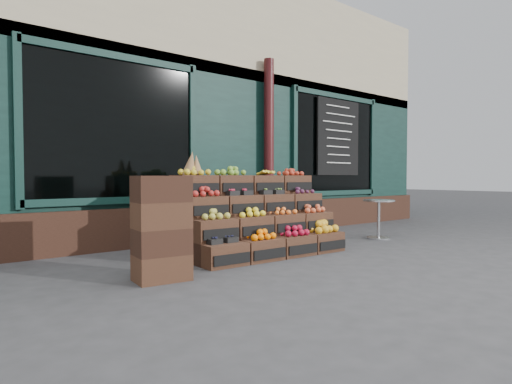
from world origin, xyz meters
TOP-DOWN VIEW (x-y plane):
  - ground at (0.00, 0.00)m, footprint 60.00×60.00m
  - shop_facade at (0.00, 5.11)m, footprint 12.00×6.24m
  - crate_display at (-0.19, 0.72)m, footprint 2.26×1.16m
  - spare_crates at (-1.94, 0.09)m, footprint 0.57×0.43m
  - bistro_table at (2.30, 0.45)m, footprint 0.53×0.53m
  - shopkeeper at (-1.73, 2.84)m, footprint 0.86×0.65m

SIDE VIEW (x-z plane):
  - ground at x=0.00m, z-range 0.00..0.00m
  - bistro_table at x=2.30m, z-range 0.08..0.75m
  - crate_display at x=-0.19m, z-range -0.27..1.13m
  - spare_crates at x=-1.94m, z-range 0.00..1.07m
  - shopkeeper at x=-1.73m, z-range 0.00..2.13m
  - shop_facade at x=0.00m, z-range 0.00..4.80m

